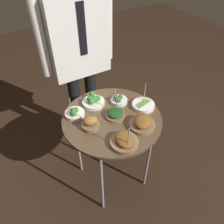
{
  "coord_description": "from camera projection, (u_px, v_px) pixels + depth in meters",
  "views": [
    {
      "loc": [
        -0.57,
        -0.95,
        1.79
      ],
      "look_at": [
        0.0,
        0.0,
        0.8
      ],
      "focal_mm": 35.0,
      "sensor_mm": 36.0,
      "label": 1
    }
  ],
  "objects": [
    {
      "name": "bowl_broccoli_mid_right",
      "position": [
        75.0,
        113.0,
        1.52
      ],
      "size": [
        0.14,
        0.14,
        0.13
      ],
      "color": "silver",
      "rests_on": "serving_cart"
    },
    {
      "name": "bowl_roast_front_left",
      "position": [
        142.0,
        123.0,
        1.43
      ],
      "size": [
        0.18,
        0.18,
        0.08
      ],
      "color": "brown",
      "rests_on": "serving_cart"
    },
    {
      "name": "bowl_spinach_center",
      "position": [
        115.0,
        114.0,
        1.51
      ],
      "size": [
        0.14,
        0.14,
        0.17
      ],
      "color": "brown",
      "rests_on": "serving_cart"
    },
    {
      "name": "serving_cart",
      "position": [
        112.0,
        123.0,
        1.56
      ],
      "size": [
        0.7,
        0.7,
        0.75
      ],
      "color": "brown",
      "rests_on": "ground_plane"
    },
    {
      "name": "bowl_broccoli_far_rim",
      "position": [
        119.0,
        100.0,
        1.63
      ],
      "size": [
        0.12,
        0.12,
        0.13
      ],
      "color": "silver",
      "rests_on": "serving_cart"
    },
    {
      "name": "bowl_broccoli_front_right",
      "position": [
        93.0,
        101.0,
        1.61
      ],
      "size": [
        0.17,
        0.17,
        0.07
      ],
      "color": "silver",
      "rests_on": "serving_cart"
    },
    {
      "name": "waiter_figure",
      "position": [
        78.0,
        45.0,
        1.69
      ],
      "size": [
        0.61,
        0.23,
        1.66
      ],
      "color": "black",
      "rests_on": "ground_plane"
    },
    {
      "name": "bowl_asparagus_front_center",
      "position": [
        143.0,
        105.0,
        1.6
      ],
      "size": [
        0.17,
        0.17,
        0.17
      ],
      "color": "white",
      "rests_on": "serving_cart"
    },
    {
      "name": "bowl_roast_mid_left",
      "position": [
        90.0,
        123.0,
        1.42
      ],
      "size": [
        0.12,
        0.12,
        0.14
      ],
      "color": "brown",
      "rests_on": "serving_cart"
    },
    {
      "name": "bowl_roast_back_left",
      "position": [
        124.0,
        141.0,
        1.32
      ],
      "size": [
        0.18,
        0.18,
        0.18
      ],
      "color": "brown",
      "rests_on": "serving_cart"
    },
    {
      "name": "ground_plane",
      "position": [
        112.0,
        176.0,
        2.02
      ],
      "size": [
        8.0,
        8.0,
        0.0
      ],
      "primitive_type": "plane",
      "color": "black"
    }
  ]
}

